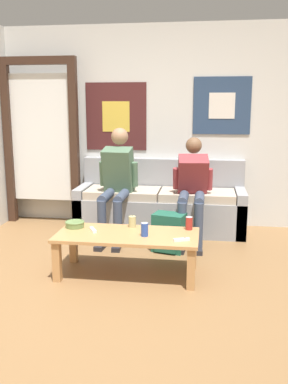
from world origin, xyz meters
name	(u,v)px	position (x,y,z in m)	size (l,w,h in m)	color
ground_plane	(113,308)	(0.00, 0.00, 0.00)	(18.00, 18.00, 0.00)	brown
wall_back	(154,127)	(0.00, 2.52, 1.28)	(10.00, 0.07, 2.55)	silver
door_frame	(41,133)	(-1.45, 2.30, 1.20)	(1.00, 0.10, 2.15)	#382319
couch	(160,206)	(0.14, 2.17, 0.30)	(2.08, 0.69, 0.87)	gray
coffee_table	(127,240)	(-0.01, 0.68, 0.34)	(1.31, 0.60, 0.40)	#B27F4C
person_seated_adult	(117,179)	(-0.35, 1.81, 0.70)	(0.47, 0.90, 1.29)	#384256
person_seated_teen	(192,185)	(0.54, 1.83, 0.65)	(0.47, 0.93, 1.18)	#384256
backpack	(169,233)	(0.32, 1.38, 0.20)	(0.38, 0.32, 0.42)	#1E5642
ceramic_bowl	(75,224)	(-0.55, 0.80, 0.43)	(0.19, 0.19, 0.06)	#607F47
pillar_candle	(132,222)	(0.00, 0.89, 0.45)	(0.07, 0.07, 0.12)	tan
drink_can_blue	(145,230)	(0.16, 0.62, 0.46)	(0.07, 0.07, 0.12)	#28479E
drink_can_red	(189,223)	(0.55, 0.89, 0.46)	(0.07, 0.07, 0.12)	maroon
game_controller_near_left	(93,230)	(-0.34, 0.71, 0.41)	(0.10, 0.14, 0.03)	white
game_controller_near_right	(182,240)	(0.50, 0.53, 0.41)	(0.15, 0.09, 0.03)	white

